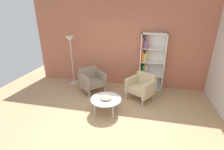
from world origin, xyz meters
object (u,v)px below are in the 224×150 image
object	(u,v)px
coffee_table_low	(106,100)
armchair_spare_guest	(92,80)
armchair_by_bookshelf	(142,86)
bookshelf_tall	(149,63)
floor_lamp_torchiere	(71,45)
decorative_bowl	(106,98)

from	to	relation	value
coffee_table_low	armchair_spare_guest	world-z (taller)	armchair_spare_guest
coffee_table_low	armchair_by_bookshelf	bearing A→B (deg)	46.67
bookshelf_tall	floor_lamp_torchiere	bearing A→B (deg)	-176.03
bookshelf_tall	armchair_by_bookshelf	bearing A→B (deg)	-102.30
bookshelf_tall	floor_lamp_torchiere	distance (m)	2.75
armchair_by_bookshelf	floor_lamp_torchiere	xyz separation A→B (m)	(-2.51, 0.62, 1.03)
floor_lamp_torchiere	armchair_by_bookshelf	bearing A→B (deg)	-13.76
bookshelf_tall	coffee_table_low	bearing A→B (deg)	-121.29
bookshelf_tall	armchair_by_bookshelf	world-z (taller)	bookshelf_tall
decorative_bowl	armchair_spare_guest	bearing A→B (deg)	125.43
decorative_bowl	floor_lamp_torchiere	bearing A→B (deg)	136.57
armchair_spare_guest	coffee_table_low	bearing A→B (deg)	-102.54
bookshelf_tall	floor_lamp_torchiere	world-z (taller)	bookshelf_tall
coffee_table_low	decorative_bowl	world-z (taller)	decorative_bowl
decorative_bowl	coffee_table_low	bearing A→B (deg)	180.00
coffee_table_low	armchair_spare_guest	distance (m)	1.31
coffee_table_low	floor_lamp_torchiere	bearing A→B (deg)	136.57
coffee_table_low	floor_lamp_torchiere	size ratio (longest dim) A/B	0.46
armchair_by_bookshelf	coffee_table_low	bearing A→B (deg)	-101.28
bookshelf_tall	coffee_table_low	world-z (taller)	bookshelf_tall
bookshelf_tall	armchair_spare_guest	distance (m)	1.99
decorative_bowl	armchair_spare_guest	size ratio (longest dim) A/B	0.34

